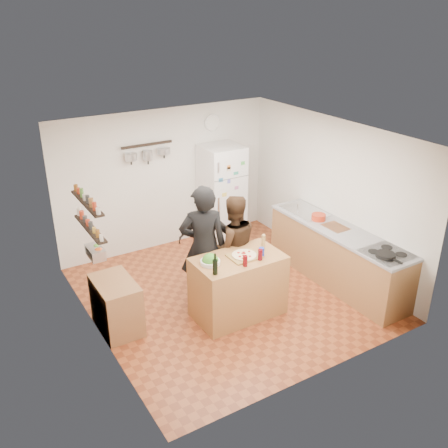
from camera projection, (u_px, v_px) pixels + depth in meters
room_shell at (214, 211)px, 7.49m from camera, size 4.20×4.20×4.20m
prep_island at (238, 286)px, 7.05m from camera, size 1.25×0.72×0.91m
pizza_board at (244, 256)px, 6.88m from camera, size 0.42×0.34×0.02m
pizza at (244, 255)px, 6.87m from camera, size 0.34×0.34×0.02m
salad_bowl at (210, 262)px, 6.69m from camera, size 0.27×0.27×0.05m
wine_bottle at (215, 267)px, 6.41m from camera, size 0.07×0.07×0.20m
wine_glass_near at (245, 261)px, 6.62m from camera, size 0.06×0.06×0.15m
wine_glass_far at (260, 255)px, 6.77m from camera, size 0.06×0.06×0.16m
pepper_mill at (263, 243)px, 7.07m from camera, size 0.06×0.06×0.18m
salt_canister at (262, 252)px, 6.88m from camera, size 0.08×0.08×0.13m
person_left at (203, 247)px, 7.11m from camera, size 0.80×0.67×1.86m
person_center at (233, 246)px, 7.41m from camera, size 0.91×0.79×1.61m
person_back at (206, 241)px, 7.71m from camera, size 0.92×0.81×1.49m
counter_run at (337, 256)px, 7.89m from camera, size 0.63×2.63×0.90m
stove_top at (387, 254)px, 6.96m from camera, size 0.60×0.62×0.02m
skillet at (385, 255)px, 6.86m from camera, size 0.27×0.27×0.05m
sink at (304, 211)px, 8.36m from camera, size 0.50×0.80×0.03m
cutting_board at (336, 227)px, 7.77m from camera, size 0.30×0.40×0.02m
red_bowl at (319, 217)px, 8.00m from camera, size 0.23×0.23×0.09m
fridge at (222, 194)px, 9.15m from camera, size 0.70×0.68×1.80m
wall_clock at (212, 123)px, 8.89m from camera, size 0.30×0.03×0.30m
spice_shelf_lower at (90, 228)px, 6.33m from camera, size 0.12×1.00×0.02m
spice_shelf_upper at (87, 203)px, 6.19m from camera, size 0.12×1.00×0.02m
produce_basket at (95, 252)px, 6.49m from camera, size 0.18×0.35×0.14m
side_table at (116, 305)px, 6.77m from camera, size 0.50×0.80×0.73m
pot_rack at (147, 145)px, 8.30m from camera, size 0.90×0.04×0.04m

